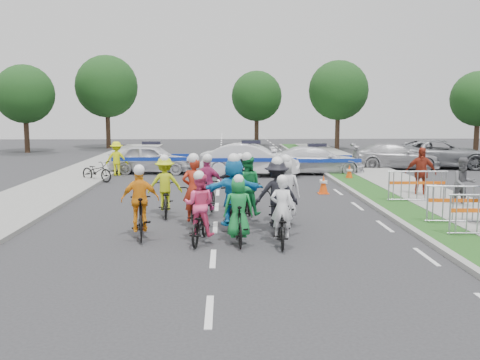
{
  "coord_description": "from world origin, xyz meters",
  "views": [
    {
      "loc": [
        0.24,
        -11.08,
        3.18
      ],
      "look_at": [
        0.71,
        4.41,
        1.1
      ],
      "focal_mm": 40.0,
      "sensor_mm": 36.0,
      "label": 1
    }
  ],
  "objects_px": {
    "rider_5": "(234,199)",
    "rider_0": "(281,222)",
    "rider_2": "(200,216)",
    "tree_3": "(107,87)",
    "rider_1": "(238,217)",
    "cone_0": "(323,185)",
    "rider_9": "(208,192)",
    "spectator_2": "(421,173)",
    "cone_1": "(349,173)",
    "tree_1": "(338,90)",
    "rider_7": "(285,197)",
    "police_car_2": "(317,160)",
    "civilian_sedan": "(395,156)",
    "parked_bike": "(97,171)",
    "civilian_suv": "(440,154)",
    "tree_0": "(25,94)",
    "rider_11": "(240,186)",
    "rider_3": "(141,210)",
    "police_car_0": "(152,159)",
    "barrier_2": "(417,187)",
    "spectator_1": "(464,183)",
    "tree_2": "(479,99)",
    "tree_4": "(257,96)",
    "rider_10": "(165,192)",
    "rider_8": "(247,195)",
    "police_car_1": "(251,160)",
    "rider_6": "(194,203)",
    "rider_4": "(277,203)",
    "barrier_1": "(463,206)",
    "marshal_hiviz": "(117,159)"
  },
  "relations": [
    {
      "from": "rider_5",
      "to": "rider_0",
      "type": "bearing_deg",
      "value": 118.0
    },
    {
      "from": "rider_2",
      "to": "tree_3",
      "type": "distance_m",
      "value": 32.07
    },
    {
      "from": "rider_1",
      "to": "cone_0",
      "type": "bearing_deg",
      "value": -117.93
    },
    {
      "from": "rider_9",
      "to": "spectator_2",
      "type": "height_order",
      "value": "rider_9"
    },
    {
      "from": "cone_1",
      "to": "tree_1",
      "type": "relative_size",
      "value": 0.1
    },
    {
      "from": "rider_5",
      "to": "rider_7",
      "type": "distance_m",
      "value": 1.64
    },
    {
      "from": "police_car_2",
      "to": "cone_1",
      "type": "bearing_deg",
      "value": -154.1
    },
    {
      "from": "civilian_sedan",
      "to": "parked_bike",
      "type": "xyz_separation_m",
      "value": [
        -14.62,
        -4.54,
        -0.21
      ]
    },
    {
      "from": "civilian_suv",
      "to": "tree_0",
      "type": "xyz_separation_m",
      "value": [
        -25.9,
        10.72,
        3.43
      ]
    },
    {
      "from": "rider_2",
      "to": "cone_1",
      "type": "height_order",
      "value": "rider_2"
    },
    {
      "from": "rider_9",
      "to": "tree_1",
      "type": "bearing_deg",
      "value": -98.1
    },
    {
      "from": "rider_11",
      "to": "rider_3",
      "type": "bearing_deg",
      "value": 44.89
    },
    {
      "from": "police_car_0",
      "to": "barrier_2",
      "type": "distance_m",
      "value": 13.42
    },
    {
      "from": "spectator_1",
      "to": "tree_2",
      "type": "distance_m",
      "value": 23.0
    },
    {
      "from": "tree_2",
      "to": "tree_4",
      "type": "distance_m",
      "value": 17.0
    },
    {
      "from": "civilian_suv",
      "to": "barrier_2",
      "type": "height_order",
      "value": "civilian_suv"
    },
    {
      "from": "rider_1",
      "to": "rider_5",
      "type": "relative_size",
      "value": 0.81
    },
    {
      "from": "rider_10",
      "to": "spectator_1",
      "type": "bearing_deg",
      "value": 179.65
    },
    {
      "from": "police_car_2",
      "to": "civilian_sedan",
      "type": "relative_size",
      "value": 1.0
    },
    {
      "from": "rider_11",
      "to": "parked_bike",
      "type": "relative_size",
      "value": 1.03
    },
    {
      "from": "rider_8",
      "to": "tree_0",
      "type": "relative_size",
      "value": 0.32
    },
    {
      "from": "rider_3",
      "to": "police_car_0",
      "type": "bearing_deg",
      "value": -92.16
    },
    {
      "from": "rider_3",
      "to": "cone_1",
      "type": "bearing_deg",
      "value": -134.61
    },
    {
      "from": "rider_1",
      "to": "rider_10",
      "type": "xyz_separation_m",
      "value": [
        -2.09,
        3.45,
        0.06
      ]
    },
    {
      "from": "rider_7",
      "to": "rider_8",
      "type": "xyz_separation_m",
      "value": [
        -1.03,
        0.54,
        -0.03
      ]
    },
    {
      "from": "police_car_2",
      "to": "barrier_2",
      "type": "height_order",
      "value": "police_car_2"
    },
    {
      "from": "civilian_sedan",
      "to": "civilian_suv",
      "type": "bearing_deg",
      "value": -73.04
    },
    {
      "from": "rider_11",
      "to": "police_car_1",
      "type": "height_order",
      "value": "rider_11"
    },
    {
      "from": "rider_11",
      "to": "tree_1",
      "type": "height_order",
      "value": "tree_1"
    },
    {
      "from": "rider_0",
      "to": "rider_1",
      "type": "bearing_deg",
      "value": -4.07
    },
    {
      "from": "rider_8",
      "to": "tree_1",
      "type": "relative_size",
      "value": 0.29
    },
    {
      "from": "rider_10",
      "to": "police_car_2",
      "type": "height_order",
      "value": "rider_10"
    },
    {
      "from": "rider_2",
      "to": "rider_3",
      "type": "distance_m",
      "value": 1.55
    },
    {
      "from": "civilian_sedan",
      "to": "tree_2",
      "type": "relative_size",
      "value": 0.79
    },
    {
      "from": "rider_6",
      "to": "cone_1",
      "type": "distance_m",
      "value": 11.34
    },
    {
      "from": "rider_6",
      "to": "rider_4",
      "type": "bearing_deg",
      "value": 154.7
    },
    {
      "from": "tree_1",
      "to": "cone_0",
      "type": "bearing_deg",
      "value": -103.25
    },
    {
      "from": "cone_0",
      "to": "tree_4",
      "type": "distance_m",
      "value": 25.66
    },
    {
      "from": "rider_9",
      "to": "civilian_sedan",
      "type": "xyz_separation_m",
      "value": [
        9.54,
        12.21,
        -0.05
      ]
    },
    {
      "from": "rider_5",
      "to": "rider_9",
      "type": "distance_m",
      "value": 2.18
    },
    {
      "from": "rider_9",
      "to": "civilian_suv",
      "type": "bearing_deg",
      "value": -121.88
    },
    {
      "from": "rider_11",
      "to": "civilian_sedan",
      "type": "xyz_separation_m",
      "value": [
        8.56,
        11.24,
        -0.09
      ]
    },
    {
      "from": "rider_4",
      "to": "rider_8",
      "type": "xyz_separation_m",
      "value": [
        -0.7,
        1.52,
        -0.04
      ]
    },
    {
      "from": "spectator_1",
      "to": "barrier_1",
      "type": "height_order",
      "value": "spectator_1"
    },
    {
      "from": "police_car_2",
      "to": "civilian_sedan",
      "type": "xyz_separation_m",
      "value": [
        4.52,
        2.01,
        -0.0
      ]
    },
    {
      "from": "rider_5",
      "to": "civilian_sedan",
      "type": "relative_size",
      "value": 0.45
    },
    {
      "from": "parked_bike",
      "to": "rider_4",
      "type": "bearing_deg",
      "value": -111.23
    },
    {
      "from": "rider_3",
      "to": "tree_1",
      "type": "distance_m",
      "value": 30.35
    },
    {
      "from": "marshal_hiviz",
      "to": "cone_1",
      "type": "relative_size",
      "value": 2.32
    },
    {
      "from": "civilian_suv",
      "to": "rider_10",
      "type": "bearing_deg",
      "value": 145.67
    }
  ]
}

